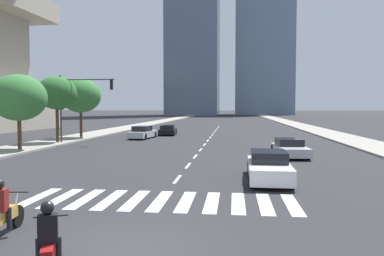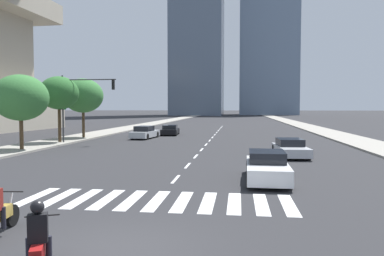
% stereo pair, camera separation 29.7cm
% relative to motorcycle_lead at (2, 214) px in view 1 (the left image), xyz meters
% --- Properties ---
extents(ground_plane, '(800.00, 800.00, 0.00)m').
position_rel_motorcycle_lead_xyz_m(ground_plane, '(3.24, -0.50, -0.58)').
color(ground_plane, '#28282B').
extents(sidewalk_east, '(4.00, 260.00, 0.15)m').
position_rel_motorcycle_lead_xyz_m(sidewalk_east, '(17.23, 29.50, -0.51)').
color(sidewalk_east, gray).
rests_on(sidewalk_east, ground).
extents(sidewalk_west, '(4.00, 260.00, 0.15)m').
position_rel_motorcycle_lead_xyz_m(sidewalk_west, '(-10.75, 29.50, -0.51)').
color(sidewalk_west, gray).
rests_on(sidewalk_west, ground).
extents(crosswalk_near, '(9.45, 2.94, 0.01)m').
position_rel_motorcycle_lead_xyz_m(crosswalk_near, '(3.24, 4.06, -0.58)').
color(crosswalk_near, silver).
rests_on(crosswalk_near, ground).
extents(lane_divider_center, '(0.14, 50.00, 0.01)m').
position_rel_motorcycle_lead_xyz_m(lane_divider_center, '(3.24, 32.06, -0.58)').
color(lane_divider_center, silver).
rests_on(lane_divider_center, ground).
extents(motorcycle_lead, '(0.70, 2.17, 1.49)m').
position_rel_motorcycle_lead_xyz_m(motorcycle_lead, '(0.00, 0.00, 0.00)').
color(motorcycle_lead, black).
rests_on(motorcycle_lead, ground).
extents(motorcycle_trailing, '(1.06, 1.96, 1.49)m').
position_rel_motorcycle_lead_xyz_m(motorcycle_trailing, '(2.24, -1.94, 0.00)').
color(motorcycle_trailing, black).
rests_on(motorcycle_trailing, ground).
extents(sedan_black_0, '(2.10, 4.45, 1.18)m').
position_rel_motorcycle_lead_xyz_m(sedan_black_0, '(-1.97, 35.05, -0.03)').
color(sedan_black_0, black).
rests_on(sedan_black_0, ground).
extents(sedan_silver_1, '(2.22, 4.87, 1.32)m').
position_rel_motorcycle_lead_xyz_m(sedan_silver_1, '(-3.70, 29.77, 0.02)').
color(sedan_silver_1, '#B7BABF').
rests_on(sedan_silver_1, ground).
extents(sedan_white_2, '(1.89, 4.71, 1.30)m').
position_rel_motorcycle_lead_xyz_m(sedan_white_2, '(7.33, 8.23, 0.02)').
color(sedan_white_2, silver).
rests_on(sedan_white_2, ground).
extents(sedan_silver_3, '(2.10, 4.75, 1.17)m').
position_rel_motorcycle_lead_xyz_m(sedan_silver_3, '(9.47, 16.81, -0.03)').
color(sedan_silver_3, '#B7BABF').
rests_on(sedan_silver_3, ground).
extents(traffic_signal_far, '(5.23, 0.28, 5.95)m').
position_rel_motorcycle_lead_xyz_m(traffic_signal_far, '(-7.70, 23.31, 3.68)').
color(traffic_signal_far, '#333335').
rests_on(traffic_signal_far, sidewalk_west).
extents(street_tree_nearest, '(4.01, 4.01, 5.53)m').
position_rel_motorcycle_lead_xyz_m(street_tree_nearest, '(-9.95, 17.42, 3.38)').
color(street_tree_nearest, '#4C3823').
rests_on(street_tree_nearest, sidewalk_west).
extents(street_tree_second, '(3.49, 3.49, 5.89)m').
position_rel_motorcycle_lead_xyz_m(street_tree_second, '(-9.95, 23.42, 3.95)').
color(street_tree_second, '#4C3823').
rests_on(street_tree_second, sidewalk_west).
extents(street_tree_third, '(4.14, 4.14, 6.08)m').
position_rel_motorcycle_lead_xyz_m(street_tree_third, '(-9.95, 28.67, 3.88)').
color(street_tree_third, '#4C3823').
rests_on(street_tree_third, sidewalk_west).
extents(office_tower_center_skyline, '(25.00, 21.92, 90.56)m').
position_rel_motorcycle_lead_xyz_m(office_tower_center_skyline, '(18.76, 163.44, 44.17)').
color(office_tower_center_skyline, slate).
rests_on(office_tower_center_skyline, ground).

